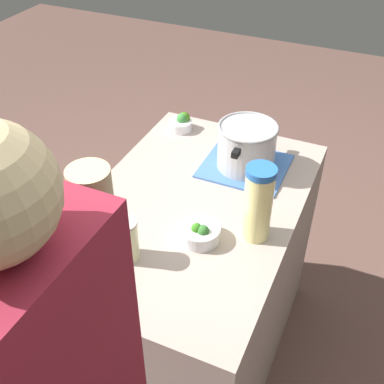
{
  "coord_description": "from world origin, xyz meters",
  "views": [
    {
      "loc": [
        1.21,
        0.54,
        2.0
      ],
      "look_at": [
        0.0,
        0.0,
        0.95
      ],
      "focal_mm": 44.87,
      "sensor_mm": 36.0,
      "label": 1
    }
  ],
  "objects_px": {
    "broccoli_bowl_center": "(200,233)",
    "lemonade_pitcher": "(258,203)",
    "cooking_pot": "(247,145)",
    "mason_jar": "(126,239)",
    "broccoli_bowl_front": "(181,123)"
  },
  "relations": [
    {
      "from": "lemonade_pitcher",
      "to": "mason_jar",
      "type": "relative_size",
      "value": 1.83
    },
    {
      "from": "mason_jar",
      "to": "broccoli_bowl_center",
      "type": "xyz_separation_m",
      "value": [
        -0.16,
        0.18,
        -0.05
      ]
    },
    {
      "from": "mason_jar",
      "to": "broccoli_bowl_center",
      "type": "distance_m",
      "value": 0.25
    },
    {
      "from": "cooking_pot",
      "to": "broccoli_bowl_center",
      "type": "bearing_deg",
      "value": -0.12
    },
    {
      "from": "broccoli_bowl_front",
      "to": "lemonade_pitcher",
      "type": "bearing_deg",
      "value": 44.45
    },
    {
      "from": "mason_jar",
      "to": "broccoli_bowl_front",
      "type": "relative_size",
      "value": 1.41
    },
    {
      "from": "mason_jar",
      "to": "broccoli_bowl_front",
      "type": "xyz_separation_m",
      "value": [
        -0.78,
        -0.17,
        -0.04
      ]
    },
    {
      "from": "broccoli_bowl_center",
      "to": "lemonade_pitcher",
      "type": "bearing_deg",
      "value": 120.94
    },
    {
      "from": "lemonade_pitcher",
      "to": "broccoli_bowl_center",
      "type": "bearing_deg",
      "value": -59.06
    },
    {
      "from": "cooking_pot",
      "to": "mason_jar",
      "type": "xyz_separation_m",
      "value": [
        0.61,
        -0.18,
        -0.03
      ]
    },
    {
      "from": "lemonade_pitcher",
      "to": "broccoli_bowl_center",
      "type": "distance_m",
      "value": 0.21
    },
    {
      "from": "lemonade_pitcher",
      "to": "mason_jar",
      "type": "height_order",
      "value": "lemonade_pitcher"
    },
    {
      "from": "lemonade_pitcher",
      "to": "mason_jar",
      "type": "distance_m",
      "value": 0.43
    },
    {
      "from": "cooking_pot",
      "to": "mason_jar",
      "type": "relative_size",
      "value": 2.02
    },
    {
      "from": "lemonade_pitcher",
      "to": "broccoli_bowl_center",
      "type": "xyz_separation_m",
      "value": [
        0.09,
        -0.16,
        -0.11
      ]
    }
  ]
}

